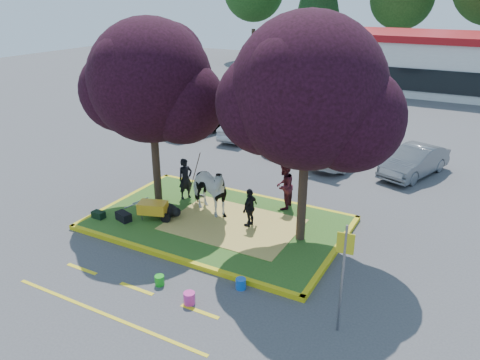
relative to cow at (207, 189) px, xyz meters
The scene contains 31 objects.
ground 1.26m from the cow, 29.08° to the right, with size 90.00×90.00×0.00m, color #424244.
median_island 1.20m from the cow, 29.08° to the right, with size 8.00×5.00×0.15m, color #2A591B.
curb_near 3.14m from the cow, 78.12° to the right, with size 8.30×0.16×0.15m, color #D7C312.
curb_far 2.52m from the cow, 74.65° to the left, with size 8.30×0.16×0.15m, color #D7C312.
curb_left 3.62m from the cow, behind, with size 0.16×5.30×0.15m, color #D7C312.
curb_right 4.81m from the cow, ahead, with size 0.16×5.30×0.15m, color #D7C312.
straw_bedding 1.55m from the cow, 15.72° to the right, with size 4.20×3.00×0.01m, color #DFCA5B.
tree_purple_left 3.96m from the cow, behind, with size 5.06×4.20×6.51m.
tree_purple_right 4.99m from the cow, ahead, with size 5.30×4.40×6.82m.
fire_lane_stripe_a 4.86m from the cow, 106.97° to the right, with size 1.10×0.12×0.01m, color yellow.
fire_lane_stripe_b 4.70m from the cow, 82.29° to the right, with size 1.10×0.12×0.01m, color yellow.
fire_lane_stripe_c 5.34m from the cow, 60.07° to the right, with size 1.10×0.12×0.01m, color yellow.
fire_lane_long 5.87m from the cow, 83.89° to the right, with size 6.00×0.10×0.01m, color yellow.
retail_building 27.79m from the cow, 84.60° to the left, with size 20.40×8.40×4.40m.
cow is the anchor object (origin of this frame).
calf 1.62m from the cow, 144.47° to the right, with size 1.06×0.60×0.46m, color black.
handler 1.58m from the cow, 152.77° to the left, with size 0.56×0.37×1.54m, color black.
visitor_a 2.72m from the cow, 37.53° to the left, with size 0.82×0.64×1.69m, color #40121D.
visitor_b 1.76m from the cow, ahead, with size 0.78×0.32×1.32m, color black.
wheelbarrow 1.92m from the cow, 135.68° to the right, with size 1.68×0.83×0.64m.
gear_bag_dark 2.96m from the cow, 140.01° to the right, with size 0.57×0.31×0.29m, color black.
gear_bag_green 3.81m from the cow, 145.81° to the right, with size 0.44×0.27×0.23m, color black.
sign_post 6.86m from the cow, 31.56° to the right, with size 0.39×0.07×2.75m.
bucket_green 4.33m from the cow, 75.67° to the right, with size 0.26×0.26×0.28m, color green.
bucket_pink 5.00m from the cow, 63.27° to the right, with size 0.30×0.30×0.32m, color #DB3096.
bucket_blue 4.51m from the cow, 46.40° to the right, with size 0.28×0.28×0.30m, color blue.
car_black 10.52m from the cow, 124.95° to the left, with size 1.72×4.28×1.46m, color black.
car_silver 9.59m from the cow, 110.97° to the left, with size 1.25×3.59×1.18m, color #A0A2A8.
car_red 8.90m from the cow, 89.24° to the left, with size 2.29×4.96×1.38m, color #A80E11.
car_white 8.03m from the cow, 72.46° to the left, with size 1.74×4.28×1.24m, color silver.
car_grey 9.49m from the cow, 53.70° to the left, with size 1.34×3.83×1.26m, color slate.
Camera 1 is at (7.40, -12.07, 7.35)m, focal length 35.00 mm.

